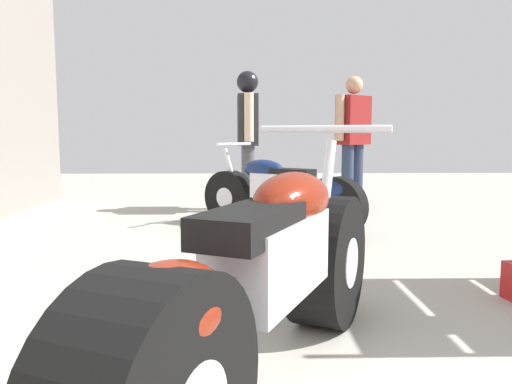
{
  "coord_description": "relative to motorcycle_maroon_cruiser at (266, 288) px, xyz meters",
  "views": [
    {
      "loc": [
        -0.04,
        0.13,
        1.0
      ],
      "look_at": [
        0.04,
        3.69,
        0.59
      ],
      "focal_mm": 35.41,
      "sensor_mm": 36.0,
      "label": 1
    }
  ],
  "objects": [
    {
      "name": "ground_plane",
      "position": [
        -0.04,
        1.87,
        -0.43
      ],
      "size": [
        18.42,
        18.42,
        0.0
      ],
      "primitive_type": "plane",
      "color": "#A8A399"
    },
    {
      "name": "mechanic_with_helmet",
      "position": [
        -0.04,
        4.77,
        0.66
      ],
      "size": [
        0.28,
        0.71,
        1.81
      ],
      "color": "#4C4C4C",
      "rests_on": "ground_plane"
    },
    {
      "name": "mechanic_in_blue",
      "position": [
        1.4,
        5.05,
        0.58
      ],
      "size": [
        0.61,
        0.55,
        1.78
      ],
      "color": "#2D3851",
      "rests_on": "ground_plane"
    },
    {
      "name": "motorcycle_black_naked",
      "position": [
        0.31,
        3.35,
        -0.04
      ],
      "size": [
        1.64,
        1.32,
        0.91
      ],
      "color": "black",
      "rests_on": "ground_plane"
    },
    {
      "name": "motorcycle_maroon_cruiser",
      "position": [
        0.0,
        0.0,
        0.0
      ],
      "size": [
        1.19,
        2.14,
        1.05
      ],
      "color": "black",
      "rests_on": "ground_plane"
    }
  ]
}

